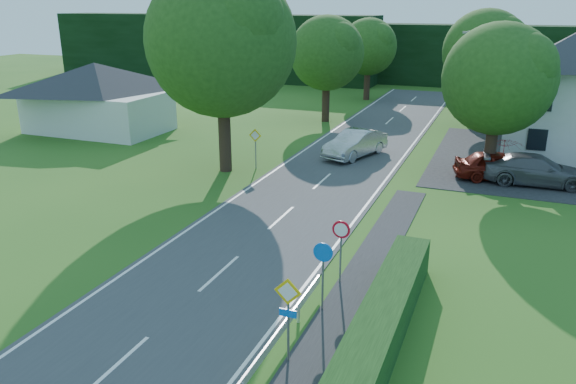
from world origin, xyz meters
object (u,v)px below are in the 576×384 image
at_px(parked_car_red, 498,166).
at_px(parked_car_silver_a, 549,146).
at_px(moving_car, 355,144).
at_px(parked_car_grey, 536,170).
at_px(parasol, 503,156).
at_px(streetlight, 490,94).
at_px(motorcycle, 365,138).

xyz_separation_m(parked_car_red, parked_car_silver_a, (2.84, 6.60, -0.15)).
height_order(moving_car, parked_car_grey, moving_car).
distance_m(parked_car_grey, parasol, 2.45).
bearing_deg(streetlight, parasol, -23.34).
bearing_deg(moving_car, parasol, 16.87).
bearing_deg(moving_car, motorcycle, 110.97).
bearing_deg(streetlight, parked_car_red, -65.42).
bearing_deg(parked_car_red, parked_car_grey, -109.64).
xyz_separation_m(streetlight, parasol, (1.16, -0.50, -3.42)).
bearing_deg(moving_car, parked_car_red, 6.58).
bearing_deg(parked_car_red, parked_car_silver_a, -38.76).
bearing_deg(parasol, parked_car_red, -97.32).
distance_m(parked_car_red, parasol, 1.61).
height_order(parked_car_red, parked_car_grey, parked_car_grey).
height_order(streetlight, parasol, streetlight).
bearing_deg(parked_car_red, streetlight, 9.13).
bearing_deg(parasol, parked_car_grey, -45.01).
relative_size(parked_car_silver_a, parked_car_grey, 0.71).
bearing_deg(parked_car_grey, motorcycle, 60.65).
distance_m(motorcycle, parked_car_grey, 11.91).
distance_m(motorcycle, parked_car_red, 10.12).
bearing_deg(parked_car_silver_a, motorcycle, 106.54).
bearing_deg(parked_car_silver_a, moving_car, 120.60).
distance_m(moving_car, motorcycle, 3.06).
height_order(parked_car_silver_a, parked_car_grey, parked_car_grey).
height_order(streetlight, parked_car_red, streetlight).
xyz_separation_m(parked_car_silver_a, parasol, (-2.64, -5.01, 0.35)).
relative_size(moving_car, parked_car_grey, 0.92).
xyz_separation_m(streetlight, parked_car_grey, (2.89, -2.23, -3.61)).
distance_m(parked_car_silver_a, parasol, 5.67).
bearing_deg(streetlight, motorcycle, 160.04).
relative_size(streetlight, parked_car_grey, 1.43).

